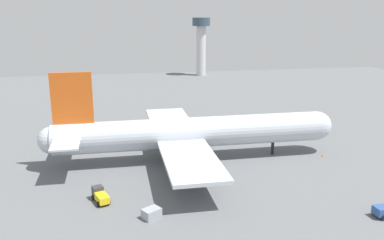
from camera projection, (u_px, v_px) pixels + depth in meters
The scene contains 6 objects.
ground_plane at pixel (192, 159), 92.75m from camera, with size 263.06×263.06×0.00m, color slate.
cargo_airplane at pixel (191, 133), 91.10m from camera, with size 65.76×51.84×20.38m.
pushback_tractor at pixel (100, 195), 72.11m from camera, with size 3.41×5.06×2.34m.
cargo_container_fore at pixel (152, 213), 66.52m from camera, with size 3.48×3.24×1.63m.
safety_cone_nose at pixel (322, 156), 94.24m from camera, with size 0.42×0.42×0.60m, color orange.
control_tower at pixel (201, 40), 205.68m from camera, with size 8.83×8.83×28.66m.
Camera 1 is at (-16.36, -85.70, 32.70)m, focal length 38.59 mm.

